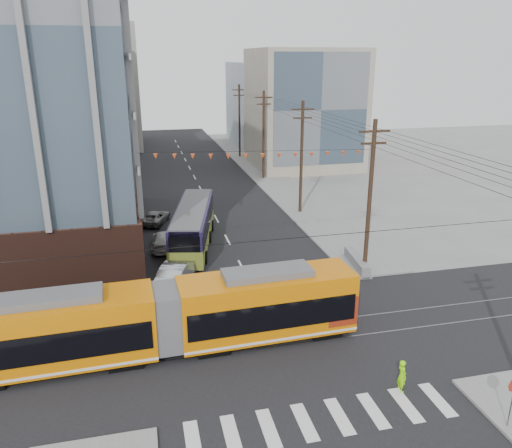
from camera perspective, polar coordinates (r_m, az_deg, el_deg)
The scene contains 14 objects.
ground at distance 25.57m, azimuth 5.10°, elevation -17.15°, with size 160.00×160.00×0.00m, color slate.
bg_bldg_nw_near at distance 72.56m, azimuth -21.90°, elevation 12.62°, with size 18.00×16.00×18.00m, color #8C99A5.
bg_bldg_ne_near at distance 71.71m, azimuth 5.44°, elevation 12.97°, with size 14.00×14.00×16.00m, color gray.
bg_bldg_nw_far at distance 92.01m, azimuth -18.41°, elevation 14.62°, with size 16.00×18.00×20.00m, color gray.
bg_bldg_ne_far at distance 91.42m, azimuth 2.54°, elevation 13.60°, with size 16.00×16.00×14.00m, color #8C99A5.
utility_pole_far at distance 77.73m, azimuth -1.90°, elevation 11.62°, with size 0.30×0.30×11.00m, color black.
streetcar at distance 26.79m, azimuth -10.13°, elevation -10.59°, with size 20.48×2.88×3.95m, color #D26E04, non-canonical shape.
city_bus at distance 41.40m, azimuth -7.20°, elevation -0.17°, with size 2.60×11.98×3.39m, color #1F1742, non-canonical shape.
parked_car_silver at distance 34.96m, azimuth -9.02°, elevation -5.46°, with size 1.69×4.84×1.59m, color #A1A5A9.
parked_car_white at distance 41.45m, azimuth -10.46°, elevation -1.81°, with size 1.90×4.68×1.36m, color #BDBDBD.
parked_car_grey at distance 47.73m, azimuth -11.45°, elevation 0.75°, with size 1.97×4.27×1.19m, color slate.
pedestrian at distance 25.18m, azimuth 16.34°, elevation -16.30°, with size 0.59×0.39×1.62m, color #87F607.
stop_sign at distance 24.43m, azimuth 27.14°, elevation -17.91°, with size 0.72×0.72×2.37m, color #AE2516, non-canonical shape.
jersey_barrier at distance 37.87m, azimuth 11.43°, elevation -4.27°, with size 0.97×4.33×0.87m, color slate.
Camera 1 is at (-6.90, -19.61, 14.90)m, focal length 35.00 mm.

